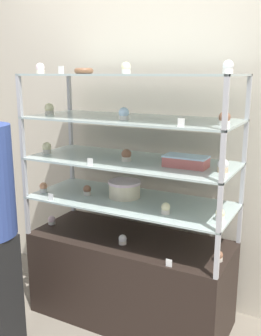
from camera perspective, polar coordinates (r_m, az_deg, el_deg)
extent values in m
plane|color=gray|center=(2.89, 0.00, -20.69)|extent=(20.00, 20.00, 0.00)
cube|color=beige|center=(2.78, 4.01, 6.78)|extent=(8.00, 0.05, 2.60)
cube|color=black|center=(2.74, 0.00, -15.66)|extent=(1.31, 0.54, 0.58)
cube|color=#B7B7BC|center=(3.09, -8.35, -3.83)|extent=(0.02, 0.02, 0.26)
cube|color=#B7B7BC|center=(2.58, 15.57, -7.72)|extent=(0.02, 0.02, 0.26)
cube|color=#B7B7BC|center=(2.72, -14.77, -6.62)|extent=(0.02, 0.02, 0.26)
cube|color=#B7B7BC|center=(2.12, 12.46, -12.34)|extent=(0.02, 0.02, 0.26)
cube|color=#B2C6C1|center=(2.52, 0.00, -4.76)|extent=(1.31, 0.54, 0.01)
cube|color=#B7B7BC|center=(3.02, -8.52, 0.90)|extent=(0.02, 0.02, 0.26)
cube|color=#B7B7BC|center=(2.50, 15.95, -2.13)|extent=(0.02, 0.02, 0.26)
cube|color=#B7B7BC|center=(2.64, -15.11, -1.28)|extent=(0.02, 0.02, 0.26)
cube|color=#B7B7BC|center=(2.02, 12.83, -5.67)|extent=(0.02, 0.02, 0.26)
cube|color=#B2C6C1|center=(2.45, 0.00, 1.05)|extent=(1.31, 0.54, 0.01)
cube|color=#B7B7BC|center=(2.98, -8.69, 5.81)|extent=(0.02, 0.02, 0.26)
cube|color=#B7B7BC|center=(2.45, 16.34, 3.76)|extent=(0.02, 0.02, 0.26)
cube|color=#B7B7BC|center=(2.59, -15.46, 4.32)|extent=(0.02, 0.02, 0.26)
cube|color=#B7B7BC|center=(1.96, 13.23, 1.58)|extent=(0.02, 0.02, 0.26)
cube|color=#B2C6C1|center=(2.40, 0.00, 7.14)|extent=(1.31, 0.54, 0.01)
cube|color=#B7B7BC|center=(2.95, -8.88, 10.84)|extent=(0.02, 0.02, 0.26)
cube|color=#B7B7BC|center=(2.42, 16.76, 9.86)|extent=(0.02, 0.02, 0.26)
cube|color=#B7B7BC|center=(2.56, -15.83, 10.10)|extent=(0.02, 0.02, 0.26)
cube|color=#B7B7BC|center=(1.92, 13.66, 9.23)|extent=(0.02, 0.02, 0.26)
cube|color=#B2C6C1|center=(2.39, 0.00, 13.38)|extent=(1.31, 0.54, 0.01)
cylinder|color=beige|center=(2.56, -0.87, -3.25)|extent=(0.20, 0.20, 0.09)
cylinder|color=silver|center=(2.54, -0.88, -2.08)|extent=(0.21, 0.21, 0.02)
cube|color=#C66660|center=(2.28, 8.04, 0.85)|extent=(0.25, 0.13, 0.06)
cube|color=silver|center=(2.27, 8.07, 1.66)|extent=(0.25, 0.13, 0.01)
cylinder|color=white|center=(2.88, -11.36, -7.78)|extent=(0.05, 0.05, 0.02)
sphere|color=silver|center=(2.87, -11.38, -7.31)|extent=(0.05, 0.05, 0.05)
cylinder|color=beige|center=(2.52, -1.14, -10.73)|extent=(0.05, 0.05, 0.02)
sphere|color=white|center=(2.51, -1.14, -10.20)|extent=(0.05, 0.05, 0.05)
cylinder|color=beige|center=(2.36, 12.63, -12.76)|extent=(0.05, 0.05, 0.02)
sphere|color=#8C5B42|center=(2.35, 12.66, -12.22)|extent=(0.05, 0.05, 0.05)
cube|color=white|center=(2.25, 5.60, -13.56)|extent=(0.04, 0.00, 0.04)
cylinder|color=white|center=(2.74, -12.49, -3.14)|extent=(0.05, 0.05, 0.03)
sphere|color=#E5996B|center=(2.73, -12.52, -2.58)|extent=(0.05, 0.05, 0.05)
cylinder|color=beige|center=(2.62, -6.30, -3.63)|extent=(0.05, 0.05, 0.03)
sphere|color=#8C5B42|center=(2.62, -6.32, -3.05)|extent=(0.05, 0.05, 0.05)
cylinder|color=beige|center=(2.28, 5.12, -6.31)|extent=(0.05, 0.05, 0.03)
sphere|color=#F4EAB2|center=(2.27, 5.13, -5.65)|extent=(0.05, 0.05, 0.05)
cylinder|color=white|center=(2.23, 12.84, -7.09)|extent=(0.05, 0.05, 0.03)
sphere|color=#F4EAB2|center=(2.22, 12.88, -6.42)|extent=(0.05, 0.05, 0.05)
cube|color=white|center=(2.54, -11.47, -4.17)|extent=(0.04, 0.00, 0.04)
cylinder|color=beige|center=(2.71, -12.04, 2.40)|extent=(0.06, 0.06, 0.03)
sphere|color=#F4EAB2|center=(2.70, -12.07, 3.05)|extent=(0.06, 0.06, 0.06)
cylinder|color=beige|center=(2.41, -0.60, 1.34)|extent=(0.06, 0.06, 0.03)
sphere|color=#8C5B42|center=(2.40, -0.60, 2.06)|extent=(0.06, 0.06, 0.06)
cylinder|color=#CCB28C|center=(2.20, 13.22, -0.23)|extent=(0.06, 0.06, 0.03)
sphere|color=white|center=(2.19, 13.27, 0.55)|extent=(0.06, 0.06, 0.06)
cube|color=white|center=(2.30, -5.87, 0.88)|extent=(0.04, 0.00, 0.04)
cylinder|color=beige|center=(2.68, -11.69, 7.93)|extent=(0.06, 0.06, 0.02)
sphere|color=#F4EAB2|center=(2.68, -11.72, 8.55)|extent=(0.06, 0.06, 0.06)
cylinder|color=white|center=(2.31, -0.97, 7.32)|extent=(0.06, 0.06, 0.02)
sphere|color=silver|center=(2.30, -0.98, 8.05)|extent=(0.06, 0.06, 0.06)
cylinder|color=white|center=(2.12, 13.46, 6.39)|extent=(0.06, 0.06, 0.02)
sphere|color=#8C5B42|center=(2.11, 13.50, 7.18)|extent=(0.06, 0.06, 0.06)
cube|color=white|center=(2.00, 7.35, 6.54)|extent=(0.04, 0.00, 0.04)
cylinder|color=beige|center=(2.63, -12.95, 13.47)|extent=(0.05, 0.05, 0.02)
sphere|color=silver|center=(2.63, -12.98, 14.06)|extent=(0.05, 0.05, 0.05)
cylinder|color=white|center=(2.34, -0.63, 13.83)|extent=(0.05, 0.05, 0.02)
sphere|color=#F4EAB2|center=(2.34, -0.64, 14.49)|extent=(0.05, 0.05, 0.05)
cylinder|color=white|center=(2.05, 13.95, 13.47)|extent=(0.05, 0.05, 0.02)
sphere|color=white|center=(2.05, 13.99, 14.24)|extent=(0.05, 0.05, 0.05)
cube|color=white|center=(2.35, -10.04, 13.86)|extent=(0.04, 0.00, 0.04)
torus|color=brown|center=(2.50, -6.78, 13.83)|extent=(0.12, 0.12, 0.03)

